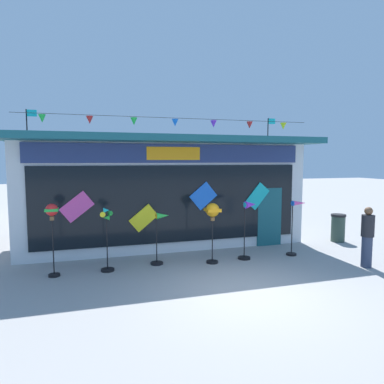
# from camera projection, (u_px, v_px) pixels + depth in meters

# --- Properties ---
(ground_plane) EXTENTS (80.00, 80.00, 0.00)m
(ground_plane) POSITION_uv_depth(u_px,v_px,m) (245.00, 292.00, 7.75)
(ground_plane) COLOR #9E9B99
(kite_shop_building) EXTENTS (9.84, 5.23, 4.65)m
(kite_shop_building) POSITION_uv_depth(u_px,v_px,m) (160.00, 189.00, 12.83)
(kite_shop_building) COLOR silver
(kite_shop_building) RESTS_ON ground_plane
(wind_spinner_far_left) EXTENTS (0.32, 0.32, 1.87)m
(wind_spinner_far_left) POSITION_uv_depth(u_px,v_px,m) (52.00, 219.00, 8.65)
(wind_spinner_far_left) COLOR black
(wind_spinner_far_left) RESTS_ON ground_plane
(wind_spinner_left) EXTENTS (0.36, 0.36, 1.72)m
(wind_spinner_left) POSITION_uv_depth(u_px,v_px,m) (107.00, 236.00, 9.10)
(wind_spinner_left) COLOR black
(wind_spinner_left) RESTS_ON ground_plane
(wind_spinner_center_left) EXTENTS (0.55, 0.36, 1.48)m
(wind_spinner_center_left) POSITION_uv_depth(u_px,v_px,m) (160.00, 233.00, 9.75)
(wind_spinner_center_left) COLOR black
(wind_spinner_center_left) RESTS_ON ground_plane
(wind_spinner_center_right) EXTENTS (0.40, 0.40, 1.74)m
(wind_spinner_center_right) POSITION_uv_depth(u_px,v_px,m) (213.00, 215.00, 9.80)
(wind_spinner_center_right) COLOR black
(wind_spinner_center_right) RESTS_ON ground_plane
(wind_spinner_right) EXTENTS (0.58, 0.38, 1.75)m
(wind_spinner_right) POSITION_uv_depth(u_px,v_px,m) (248.00, 222.00, 10.25)
(wind_spinner_right) COLOR black
(wind_spinner_right) RESTS_ON ground_plane
(wind_spinner_far_right) EXTENTS (0.62, 0.31, 1.71)m
(wind_spinner_far_right) POSITION_uv_depth(u_px,v_px,m) (296.00, 220.00, 10.68)
(wind_spinner_far_right) COLOR black
(wind_spinner_far_right) RESTS_ON ground_plane
(person_near_camera) EXTENTS (0.34, 0.34, 1.68)m
(person_near_camera) POSITION_uv_depth(u_px,v_px,m) (367.00, 237.00, 9.48)
(person_near_camera) COLOR #333D56
(person_near_camera) RESTS_ON ground_plane
(trash_bin) EXTENTS (0.52, 0.52, 1.00)m
(trash_bin) POSITION_uv_depth(u_px,v_px,m) (338.00, 228.00, 12.51)
(trash_bin) COLOR #2D4238
(trash_bin) RESTS_ON ground_plane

